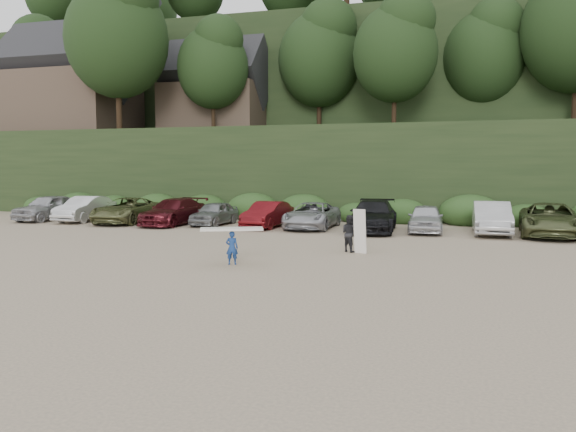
% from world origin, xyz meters
% --- Properties ---
extents(ground, '(120.00, 120.00, 0.00)m').
position_xyz_m(ground, '(0.00, 0.00, 0.00)').
color(ground, tan).
rests_on(ground, ground).
extents(hillside_backdrop, '(90.00, 41.50, 28.00)m').
position_xyz_m(hillside_backdrop, '(-0.26, 35.93, 11.22)').
color(hillside_backdrop, black).
rests_on(hillside_backdrop, ground).
extents(parked_cars, '(39.33, 6.14, 1.63)m').
position_xyz_m(parked_cars, '(1.36, 10.02, 0.76)').
color(parked_cars, '#A9A9AD').
rests_on(parked_cars, ground).
extents(child_surfer, '(2.19, 1.35, 1.27)m').
position_xyz_m(child_surfer, '(-0.36, -1.65, 0.87)').
color(child_surfer, navy).
rests_on(child_surfer, ground).
extents(adult_surfer, '(1.17, 0.93, 1.73)m').
position_xyz_m(adult_surfer, '(3.04, 2.32, 0.75)').
color(adult_surfer, black).
rests_on(adult_surfer, ground).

